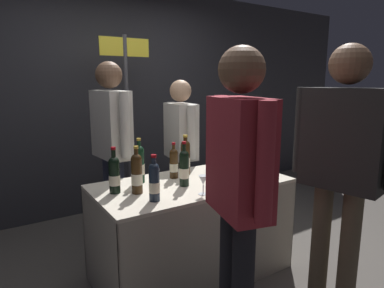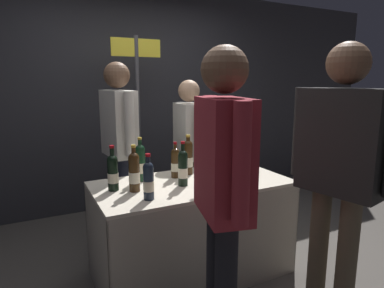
{
  "view_description": "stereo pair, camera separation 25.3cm",
  "coord_description": "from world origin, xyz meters",
  "px_view_note": "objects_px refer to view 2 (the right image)",
  "views": [
    {
      "loc": [
        -1.35,
        -2.1,
        1.55
      ],
      "look_at": [
        0.0,
        0.0,
        1.07
      ],
      "focal_mm": 31.16,
      "sensor_mm": 36.0,
      "label": 1
    },
    {
      "loc": [
        -1.13,
        -2.22,
        1.55
      ],
      "look_at": [
        0.0,
        0.0,
        1.07
      ],
      "focal_mm": 31.16,
      "sensor_mm": 36.0,
      "label": 2
    }
  ],
  "objects_px": {
    "display_bottle_0": "(140,162)",
    "taster_foreground_right": "(223,181)",
    "featured_wine_bottle": "(134,171)",
    "booth_signpost": "(138,109)",
    "wine_glass_near_vendor": "(199,181)",
    "flower_vase": "(227,158)",
    "tasting_table": "(192,211)",
    "vendor_presenter": "(119,136)"
  },
  "relations": [
    {
      "from": "display_bottle_0",
      "to": "tasting_table",
      "type": "bearing_deg",
      "value": -31.23
    },
    {
      "from": "display_bottle_0",
      "to": "booth_signpost",
      "type": "xyz_separation_m",
      "value": [
        0.31,
        1.0,
        0.33
      ]
    },
    {
      "from": "featured_wine_bottle",
      "to": "wine_glass_near_vendor",
      "type": "distance_m",
      "value": 0.46
    },
    {
      "from": "wine_glass_near_vendor",
      "to": "flower_vase",
      "type": "relative_size",
      "value": 0.34
    },
    {
      "from": "flower_vase",
      "to": "taster_foreground_right",
      "type": "relative_size",
      "value": 0.23
    },
    {
      "from": "display_bottle_0",
      "to": "featured_wine_bottle",
      "type": "bearing_deg",
      "value": -117.98
    },
    {
      "from": "booth_signpost",
      "to": "vendor_presenter",
      "type": "bearing_deg",
      "value": -127.99
    },
    {
      "from": "display_bottle_0",
      "to": "flower_vase",
      "type": "distance_m",
      "value": 0.77
    },
    {
      "from": "display_bottle_0",
      "to": "booth_signpost",
      "type": "distance_m",
      "value": 1.1
    },
    {
      "from": "booth_signpost",
      "to": "featured_wine_bottle",
      "type": "bearing_deg",
      "value": -109.47
    },
    {
      "from": "wine_glass_near_vendor",
      "to": "taster_foreground_right",
      "type": "height_order",
      "value": "taster_foreground_right"
    },
    {
      "from": "tasting_table",
      "to": "wine_glass_near_vendor",
      "type": "bearing_deg",
      "value": -107.79
    },
    {
      "from": "display_bottle_0",
      "to": "taster_foreground_right",
      "type": "distance_m",
      "value": 1.05
    },
    {
      "from": "wine_glass_near_vendor",
      "to": "booth_signpost",
      "type": "bearing_deg",
      "value": 87.72
    },
    {
      "from": "flower_vase",
      "to": "booth_signpost",
      "type": "height_order",
      "value": "booth_signpost"
    },
    {
      "from": "vendor_presenter",
      "to": "taster_foreground_right",
      "type": "height_order",
      "value": "taster_foreground_right"
    },
    {
      "from": "featured_wine_bottle",
      "to": "vendor_presenter",
      "type": "distance_m",
      "value": 0.83
    },
    {
      "from": "taster_foreground_right",
      "to": "wine_glass_near_vendor",
      "type": "bearing_deg",
      "value": -1.14
    },
    {
      "from": "tasting_table",
      "to": "vendor_presenter",
      "type": "distance_m",
      "value": 1.01
    },
    {
      "from": "featured_wine_bottle",
      "to": "vendor_presenter",
      "type": "relative_size",
      "value": 0.2
    },
    {
      "from": "featured_wine_bottle",
      "to": "vendor_presenter",
      "type": "bearing_deg",
      "value": 82.06
    },
    {
      "from": "tasting_table",
      "to": "taster_foreground_right",
      "type": "relative_size",
      "value": 0.88
    },
    {
      "from": "vendor_presenter",
      "to": "booth_signpost",
      "type": "bearing_deg",
      "value": 136.88
    },
    {
      "from": "featured_wine_bottle",
      "to": "booth_signpost",
      "type": "height_order",
      "value": "booth_signpost"
    },
    {
      "from": "wine_glass_near_vendor",
      "to": "flower_vase",
      "type": "bearing_deg",
      "value": 41.18
    },
    {
      "from": "featured_wine_bottle",
      "to": "tasting_table",
      "type": "bearing_deg",
      "value": 1.81
    },
    {
      "from": "featured_wine_bottle",
      "to": "display_bottle_0",
      "type": "height_order",
      "value": "display_bottle_0"
    },
    {
      "from": "wine_glass_near_vendor",
      "to": "vendor_presenter",
      "type": "distance_m",
      "value": 1.13
    },
    {
      "from": "vendor_presenter",
      "to": "taster_foreground_right",
      "type": "bearing_deg",
      "value": -1.2
    },
    {
      "from": "display_bottle_0",
      "to": "wine_glass_near_vendor",
      "type": "distance_m",
      "value": 0.56
    },
    {
      "from": "display_bottle_0",
      "to": "taster_foreground_right",
      "type": "bearing_deg",
      "value": -84.12
    },
    {
      "from": "wine_glass_near_vendor",
      "to": "booth_signpost",
      "type": "relative_size",
      "value": 0.07
    },
    {
      "from": "taster_foreground_right",
      "to": "booth_signpost",
      "type": "height_order",
      "value": "booth_signpost"
    },
    {
      "from": "display_bottle_0",
      "to": "booth_signpost",
      "type": "relative_size",
      "value": 0.17
    },
    {
      "from": "tasting_table",
      "to": "booth_signpost",
      "type": "height_order",
      "value": "booth_signpost"
    },
    {
      "from": "taster_foreground_right",
      "to": "featured_wine_bottle",
      "type": "bearing_deg",
      "value": 29.82
    },
    {
      "from": "tasting_table",
      "to": "wine_glass_near_vendor",
      "type": "distance_m",
      "value": 0.45
    },
    {
      "from": "featured_wine_bottle",
      "to": "taster_foreground_right",
      "type": "height_order",
      "value": "taster_foreground_right"
    },
    {
      "from": "featured_wine_bottle",
      "to": "wine_glass_near_vendor",
      "type": "height_order",
      "value": "featured_wine_bottle"
    },
    {
      "from": "featured_wine_bottle",
      "to": "booth_signpost",
      "type": "xyz_separation_m",
      "value": [
        0.43,
        1.23,
        0.33
      ]
    },
    {
      "from": "flower_vase",
      "to": "display_bottle_0",
      "type": "bearing_deg",
      "value": 176.46
    },
    {
      "from": "tasting_table",
      "to": "featured_wine_bottle",
      "type": "height_order",
      "value": "featured_wine_bottle"
    }
  ]
}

